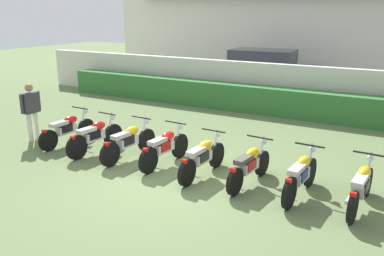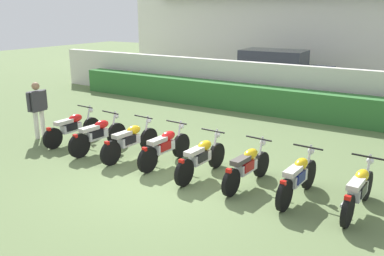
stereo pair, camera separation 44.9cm
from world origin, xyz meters
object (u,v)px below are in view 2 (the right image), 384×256
at_px(motorcycle_in_row_0, 72,127).
at_px(motorcycle_in_row_5, 247,166).
at_px(motorcycle_in_row_3, 165,147).
at_px(inspector_person, 38,106).
at_px(motorcycle_in_row_1, 98,134).
at_px(motorcycle_in_row_2, 130,140).
at_px(motorcycle_in_row_7, 358,190).
at_px(parked_car, 276,72).
at_px(motorcycle_in_row_6, 297,177).
at_px(motorcycle_in_row_4, 201,157).

height_order(motorcycle_in_row_0, motorcycle_in_row_5, motorcycle_in_row_0).
bearing_deg(motorcycle_in_row_3, inspector_person, 96.02).
xyz_separation_m(motorcycle_in_row_1, motorcycle_in_row_3, (2.03, 0.15, -0.00)).
height_order(motorcycle_in_row_2, motorcycle_in_row_7, motorcycle_in_row_2).
bearing_deg(parked_car, motorcycle_in_row_6, -69.51).
height_order(motorcycle_in_row_7, inspector_person, inspector_person).
bearing_deg(motorcycle_in_row_4, motorcycle_in_row_2, 90.07).
bearing_deg(motorcycle_in_row_0, motorcycle_in_row_7, -88.41).
xyz_separation_m(motorcycle_in_row_1, motorcycle_in_row_7, (6.37, 0.09, -0.01)).
xyz_separation_m(motorcycle_in_row_4, motorcycle_in_row_5, (1.07, 0.07, -0.01)).
height_order(motorcycle_in_row_1, motorcycle_in_row_3, motorcycle_in_row_1).
height_order(motorcycle_in_row_1, motorcycle_in_row_4, motorcycle_in_row_1).
distance_m(motorcycle_in_row_0, motorcycle_in_row_4, 4.25).
relative_size(motorcycle_in_row_1, motorcycle_in_row_5, 1.03).
relative_size(motorcycle_in_row_2, motorcycle_in_row_7, 1.04).
xyz_separation_m(motorcycle_in_row_0, motorcycle_in_row_1, (1.13, -0.15, 0.01)).
xyz_separation_m(motorcycle_in_row_0, motorcycle_in_row_6, (6.40, -0.11, 0.01)).
xyz_separation_m(motorcycle_in_row_1, motorcycle_in_row_5, (4.19, 0.07, -0.01)).
bearing_deg(parked_car, motorcycle_in_row_3, -87.03).
bearing_deg(motorcycle_in_row_3, motorcycle_in_row_6, -88.85).
height_order(parked_car, motorcycle_in_row_7, parked_car).
bearing_deg(inspector_person, motorcycle_in_row_7, 1.00).
relative_size(motorcycle_in_row_5, motorcycle_in_row_6, 0.99).
xyz_separation_m(parked_car, motorcycle_in_row_5, (3.20, -9.73, -0.50)).
bearing_deg(motorcycle_in_row_6, motorcycle_in_row_1, 93.73).
bearing_deg(inspector_person, motorcycle_in_row_2, 2.71).
bearing_deg(motorcycle_in_row_1, motorcycle_in_row_2, -80.29).
distance_m(motorcycle_in_row_5, inspector_person, 6.46).
height_order(motorcycle_in_row_1, motorcycle_in_row_6, motorcycle_in_row_1).
bearing_deg(motorcycle_in_row_4, parked_car, 14.77).
distance_m(parked_car, motorcycle_in_row_1, 9.87).
xyz_separation_m(motorcycle_in_row_0, inspector_person, (-1.12, -0.21, 0.51)).
bearing_deg(motorcycle_in_row_4, inspector_person, 93.20).
bearing_deg(motorcycle_in_row_0, motorcycle_in_row_3, -87.92).
bearing_deg(motorcycle_in_row_0, motorcycle_in_row_5, -88.75).
distance_m(motorcycle_in_row_1, motorcycle_in_row_4, 3.12).
relative_size(motorcycle_in_row_4, inspector_person, 1.16).
xyz_separation_m(motorcycle_in_row_4, motorcycle_in_row_7, (3.26, 0.09, -0.00)).
distance_m(motorcycle_in_row_2, motorcycle_in_row_7, 5.37).
xyz_separation_m(motorcycle_in_row_4, motorcycle_in_row_6, (2.15, 0.03, 0.00)).
bearing_deg(motorcycle_in_row_7, motorcycle_in_row_5, 93.57).
xyz_separation_m(motorcycle_in_row_3, motorcycle_in_row_4, (1.09, -0.15, -0.01)).
bearing_deg(motorcycle_in_row_5, inspector_person, 96.14).
relative_size(parked_car, motorcycle_in_row_5, 2.54).
distance_m(motorcycle_in_row_4, inspector_person, 5.39).
relative_size(motorcycle_in_row_3, motorcycle_in_row_7, 0.99).
height_order(motorcycle_in_row_3, motorcycle_in_row_6, same).
relative_size(motorcycle_in_row_2, inspector_person, 1.20).
bearing_deg(motorcycle_in_row_6, motorcycle_in_row_4, 94.25).
height_order(motorcycle_in_row_0, motorcycle_in_row_4, motorcycle_in_row_4).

